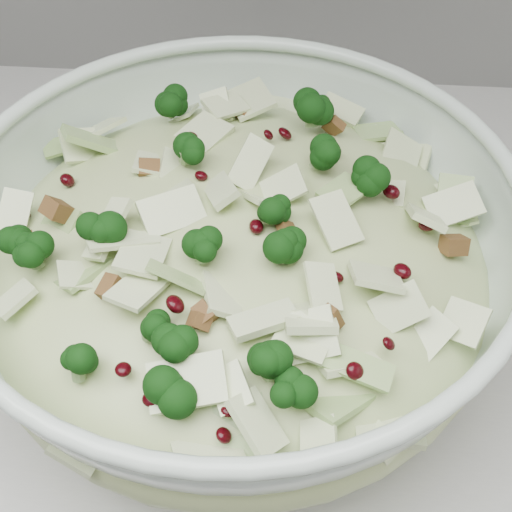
% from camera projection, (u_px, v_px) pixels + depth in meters
% --- Properties ---
extents(mixing_bowl, '(0.50, 0.50, 0.16)m').
position_uv_depth(mixing_bowl, '(238.00, 268.00, 0.52)').
color(mixing_bowl, silver).
rests_on(mixing_bowl, counter).
extents(salad, '(0.40, 0.40, 0.16)m').
position_uv_depth(salad, '(237.00, 244.00, 0.50)').
color(salad, '#B3C486').
rests_on(salad, mixing_bowl).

